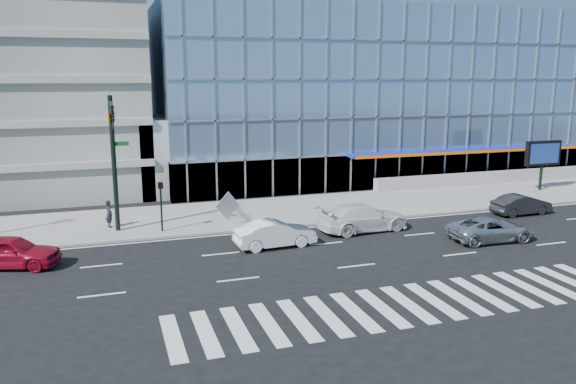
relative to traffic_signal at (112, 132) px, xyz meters
name	(u,v)px	position (x,y,z in m)	size (l,w,h in m)	color
ground	(326,244)	(11.00, -4.57, -6.16)	(160.00, 160.00, 0.00)	black
sidewalk	(282,211)	(11.00, 3.43, -6.09)	(120.00, 8.00, 0.15)	gray
theatre_building	(357,93)	(25.00, 21.43, 1.34)	(42.00, 26.00, 15.00)	#779CC7
ramp_block	(175,154)	(5.00, 13.43, -3.16)	(6.00, 8.00, 6.00)	gray
retaining_wall	(529,175)	(35.00, 7.03, -5.51)	(30.00, 0.80, 1.00)	gray
traffic_signal	(112,132)	(0.00, 0.00, 0.00)	(1.14, 5.74, 8.00)	black
ped_signal_post	(161,199)	(2.50, 0.37, -4.02)	(0.30, 0.33, 3.00)	black
marquee_sign	(543,154)	(33.00, 3.42, -3.10)	(3.20, 0.43, 4.00)	black
silver_suv	(491,229)	(20.12, -6.99, -5.49)	(2.25, 4.88, 1.36)	silver
white_suv	(363,217)	(14.12, -2.77, -5.34)	(2.31, 5.68, 1.65)	white
white_sedan	(275,234)	(8.12, -4.23, -5.43)	(1.56, 4.48, 1.48)	white
dark_sedan	(521,205)	(26.12, -2.44, -5.48)	(1.45, 4.17, 1.37)	black
red_sedan	(10,252)	(-5.19, -3.42, -5.36)	(1.89, 4.70, 1.60)	maroon
pedestrian	(109,214)	(-0.46, 2.30, -5.17)	(0.62, 0.40, 1.69)	black
tilted_panel	(228,206)	(6.81, 1.90, -5.10)	(1.30, 0.06, 1.30)	#ABABAB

